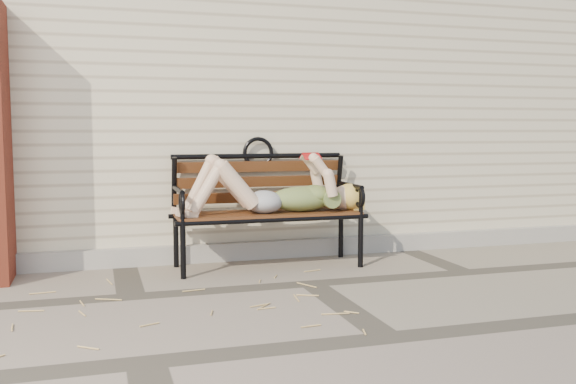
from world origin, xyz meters
name	(u,v)px	position (x,y,z in m)	size (l,w,h in m)	color
ground	(312,284)	(0.00, 0.00, 0.00)	(80.00, 80.00, 0.00)	#756A5A
house_wall	(227,94)	(0.00, 3.00, 1.50)	(8.00, 4.00, 3.00)	beige
foundation_strip	(275,249)	(0.00, 0.97, 0.07)	(8.00, 0.10, 0.15)	gray
garden_bench	(265,194)	(-0.15, 0.73, 0.58)	(1.60, 0.64, 1.03)	black
reading_woman	(271,191)	(-0.14, 0.60, 0.61)	(1.51, 0.34, 0.47)	#092D41
straw_scatter	(153,310)	(-1.14, -0.38, 0.01)	(2.92, 1.70, 0.01)	tan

